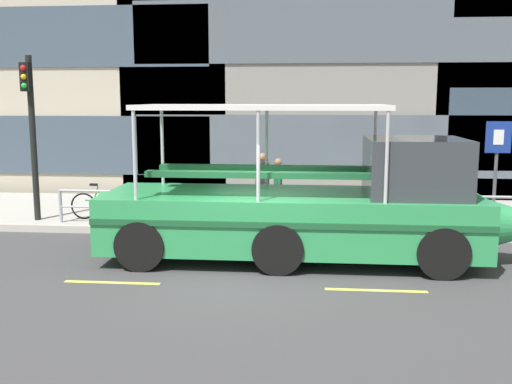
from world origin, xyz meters
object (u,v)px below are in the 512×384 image
at_px(duck_tour_boat, 318,209).
at_px(pedestrian_mid_right, 262,178).
at_px(traffic_light_pole, 31,122).
at_px(parking_sign, 497,156).
at_px(leaned_bicycle, 102,205).
at_px(pedestrian_mid_left, 278,181).
at_px(pedestrian_near_bow, 430,183).

bearing_deg(duck_tour_boat, pedestrian_mid_right, 111.90).
bearing_deg(traffic_light_pole, parking_sign, 0.49).
bearing_deg(leaned_bicycle, duck_tour_boat, -26.34).
xyz_separation_m(leaned_bicycle, pedestrian_mid_right, (4.19, 0.86, 0.67)).
bearing_deg(parking_sign, traffic_light_pole, -179.51).
bearing_deg(duck_tour_boat, parking_sign, 31.35).
bearing_deg(pedestrian_mid_left, duck_tour_boat, -74.69).
relative_size(traffic_light_pole, pedestrian_mid_left, 2.73).
height_order(duck_tour_boat, pedestrian_mid_right, duck_tour_boat).
bearing_deg(parking_sign, leaned_bicycle, 179.07).
xyz_separation_m(duck_tour_boat, pedestrian_near_bow, (3.03, 3.85, 0.03)).
height_order(traffic_light_pole, parking_sign, traffic_light_pole).
relative_size(duck_tour_boat, pedestrian_mid_right, 5.60).
height_order(pedestrian_near_bow, pedestrian_mid_right, pedestrian_mid_right).
height_order(traffic_light_pole, pedestrian_mid_left, traffic_light_pole).
relative_size(parking_sign, pedestrian_near_bow, 1.69).
height_order(pedestrian_mid_left, pedestrian_mid_right, pedestrian_mid_right).
height_order(duck_tour_boat, pedestrian_near_bow, duck_tour_boat).
bearing_deg(traffic_light_pole, leaned_bicycle, 8.74).
bearing_deg(traffic_light_pole, duck_tour_boat, -19.01).
xyz_separation_m(traffic_light_pole, leaned_bicycle, (1.71, 0.26, -2.20)).
distance_m(traffic_light_pole, leaned_bicycle, 2.80).
bearing_deg(traffic_light_pole, pedestrian_mid_left, 12.03).
bearing_deg(pedestrian_mid_right, leaned_bicycle, -168.37).
height_order(traffic_light_pole, leaned_bicycle, traffic_light_pole).
distance_m(parking_sign, pedestrian_near_bow, 1.97).
xyz_separation_m(traffic_light_pole, pedestrian_mid_right, (5.90, 1.12, -1.54)).
height_order(parking_sign, leaned_bicycle, parking_sign).
height_order(duck_tour_boat, pedestrian_mid_left, duck_tour_boat).
bearing_deg(duck_tour_boat, pedestrian_near_bow, 51.83).
bearing_deg(pedestrian_near_bow, leaned_bicycle, -173.12).
distance_m(parking_sign, pedestrian_mid_right, 5.94).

